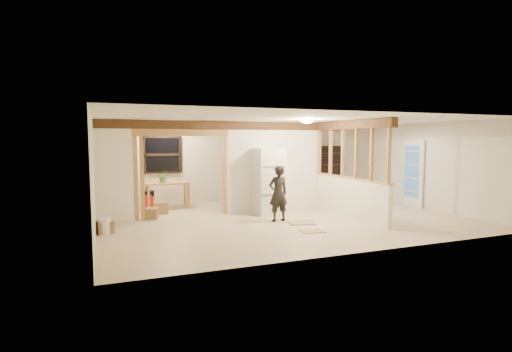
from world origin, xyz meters
name	(u,v)px	position (x,y,z in m)	size (l,w,h in m)	color
floor	(286,219)	(0.00, 0.00, -0.01)	(9.00, 6.50, 0.01)	beige
ceiling	(287,120)	(0.00, 0.00, 2.50)	(9.00, 6.50, 0.01)	white
wall_back	(243,163)	(0.00, 3.25, 1.25)	(9.00, 0.01, 2.50)	silver
wall_front	(367,183)	(0.00, -3.25, 1.25)	(9.00, 0.01, 2.50)	silver
wall_left	(94,176)	(-4.50, 0.00, 1.25)	(0.01, 6.50, 2.50)	silver
wall_right	(425,165)	(4.50, 0.00, 1.25)	(0.01, 6.50, 2.50)	silver
partition_left_stub	(114,171)	(-4.05, 1.20, 1.25)	(0.90, 0.12, 2.50)	white
partition_center	(274,166)	(0.20, 1.20, 1.25)	(2.80, 0.12, 2.50)	white
doorway_frame	(182,175)	(-2.40, 1.20, 1.10)	(2.46, 0.14, 2.20)	#B6834C
header_beam_back	(233,126)	(-1.00, 1.20, 2.38)	(7.00, 0.18, 0.22)	#4E2F1A
header_beam_right	(350,125)	(1.60, -0.40, 2.38)	(0.18, 3.30, 0.22)	#4E2F1A
pony_wall	(349,198)	(1.60, -0.40, 0.50)	(0.12, 3.20, 1.00)	white
stud_partition	(350,153)	(1.60, -0.40, 1.66)	(0.14, 3.20, 1.32)	#B6834C
window_back	(163,155)	(-2.60, 3.17, 1.55)	(1.12, 0.10, 1.10)	black
french_door	(413,173)	(4.42, 0.40, 1.00)	(0.12, 0.86, 2.00)	white
ceiling_dome_main	(307,120)	(0.30, -0.50, 2.48)	(0.36, 0.36, 0.16)	#FFEABF
ceiling_dome_util	(170,123)	(-2.50, 2.30, 2.48)	(0.32, 0.32, 0.14)	#FFEABF
hanging_bulb	(193,133)	(-2.00, 1.60, 2.18)	(0.07, 0.07, 0.07)	#FFD88C
refrigerator	(269,181)	(-0.15, 0.78, 0.89)	(0.73, 0.71, 1.78)	white
woman	(278,193)	(-0.32, -0.21, 0.69)	(0.50, 0.33, 1.38)	black
work_table	(167,195)	(-2.57, 2.60, 0.39)	(1.22, 0.61, 0.77)	#B6834C
potted_plant	(163,177)	(-2.69, 2.57, 0.94)	(0.31, 0.26, 0.34)	#3D682E
shop_vac	(148,200)	(-3.11, 2.76, 0.27)	(0.41, 0.41, 0.53)	red
bookshelf	(330,171)	(3.19, 3.03, 0.89)	(0.89, 0.30, 1.78)	black
bucket	(105,226)	(-4.32, -0.05, 0.17)	(0.26, 0.26, 0.34)	white
box_util_a	(161,208)	(-2.87, 1.88, 0.16)	(0.37, 0.32, 0.32)	#926A47
box_util_b	(152,213)	(-3.18, 1.22, 0.14)	(0.29, 0.29, 0.27)	#926A47
box_front	(105,227)	(-4.31, -0.02, 0.13)	(0.32, 0.26, 0.26)	#926A47
floor_panel_near	(301,222)	(0.13, -0.59, 0.01)	(0.62, 0.62, 0.02)	tan
floor_panel_far	(312,231)	(-0.08, -1.49, 0.01)	(0.52, 0.41, 0.02)	tan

